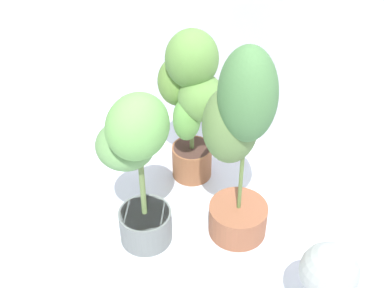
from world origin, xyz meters
TOP-DOWN VIEW (x-y plane):
  - ground_plane at (0.00, 0.00)m, footprint 8.00×8.00m
  - potted_plant_center at (0.01, 0.14)m, footprint 0.40×0.34m
  - potted_plant_back_left at (-0.34, 0.39)m, footprint 0.44×0.35m
  - potted_plant_front_left at (-0.35, -0.09)m, footprint 0.40×0.35m
  - floor_fan at (0.50, -0.15)m, footprint 0.29×0.29m

SIDE VIEW (x-z plane):
  - ground_plane at x=0.00m, z-range 0.00..0.00m
  - floor_fan at x=0.50m, z-range 0.07..0.48m
  - potted_plant_front_left at x=-0.35m, z-range 0.07..0.84m
  - potted_plant_back_left at x=-0.34m, z-range 0.09..0.91m
  - potted_plant_center at x=0.01m, z-range 0.07..1.02m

